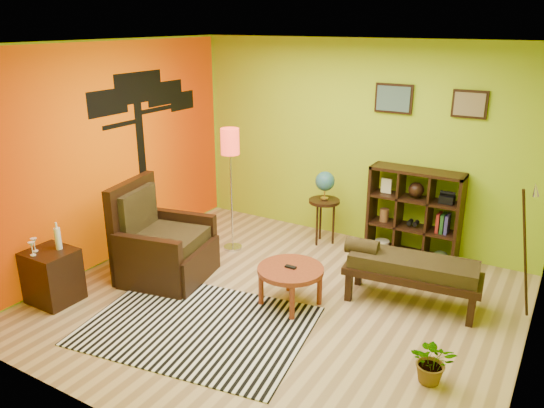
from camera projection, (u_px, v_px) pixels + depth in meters
The scene contains 11 objects.
ground at pixel (277, 303), 5.97m from camera, with size 5.00×5.00×0.00m, color tan.
room_shell at pixel (271, 145), 5.43m from camera, with size 5.04×4.54×2.82m.
zebra_rug at pixel (198, 326), 5.52m from camera, with size 2.26×1.65×0.01m, color white.
coffee_table at pixel (291, 273), 5.82m from camera, with size 0.73×0.73×0.47m.
armchair at pixel (161, 249), 6.49m from camera, with size 1.16×1.16×1.20m.
side_cabinet at pixel (53, 275), 5.93m from camera, with size 0.52×0.47×0.92m.
floor_lamp at pixel (230, 153), 6.95m from camera, with size 0.25×0.25×1.69m.
globe_table at pixel (325, 190), 7.33m from camera, with size 0.43×0.43×1.05m.
cube_shelf at pixel (415, 214), 6.98m from camera, with size 1.20×0.35×1.20m.
bench at pixel (409, 267), 5.84m from camera, with size 1.53×0.69×0.68m.
potted_plant at pixel (432, 366), 4.62m from camera, with size 0.38×0.43×0.33m, color #26661E.
Camera 1 is at (2.64, -4.56, 3.02)m, focal length 35.00 mm.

